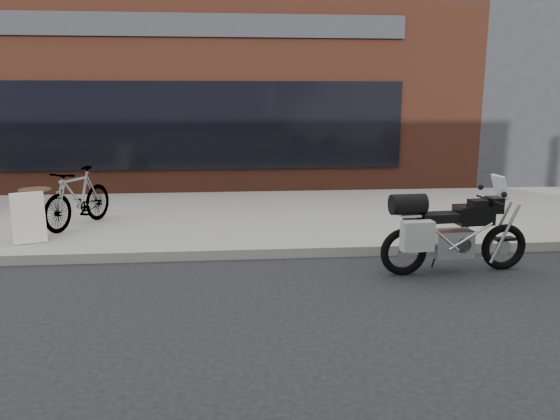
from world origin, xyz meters
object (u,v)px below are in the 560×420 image
object	(u,v)px
motorcycle	(447,232)
cafe_table	(35,190)
sandwich_sign	(28,217)
bicycle_rear	(78,197)

from	to	relation	value
motorcycle	cafe_table	bearing A→B (deg)	142.46
sandwich_sign	cafe_table	world-z (taller)	sandwich_sign
sandwich_sign	cafe_table	distance (m)	2.95
bicycle_rear	sandwich_sign	size ratio (longest dim) A/B	2.21
bicycle_rear	cafe_table	xyz separation A→B (m)	(-1.37, 1.90, -0.18)
bicycle_rear	cafe_table	bearing A→B (deg)	149.61
motorcycle	bicycle_rear	distance (m)	6.09
bicycle_rear	sandwich_sign	distance (m)	1.07
sandwich_sign	cafe_table	xyz separation A→B (m)	(-0.86, 2.83, -0.05)
bicycle_rear	cafe_table	world-z (taller)	bicycle_rear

